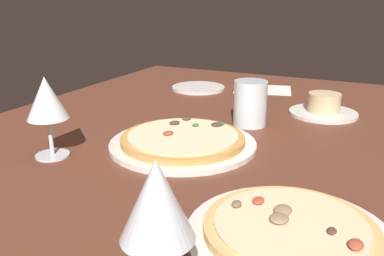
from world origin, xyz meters
TOP-DOWN VIEW (x-y plane):
  - dining_table at (0.00, 0.00)cm, footprint 150.00×110.00cm
  - pizza_main at (6.83, -0.89)cm, footprint 30.13×30.13cm
  - pizza_side at (31.18, 26.66)cm, footprint 26.84×26.84cm
  - ramekin_on_saucer at (-29.37, 21.50)cm, footprint 17.28×17.28cm
  - wine_glass_far at (22.54, -21.24)cm, footprint 7.82×7.82cm
  - wine_glass_near at (49.16, 17.87)cm, footprint 7.29×7.29cm
  - water_glass at (-12.77, 6.98)cm, footprint 7.78×7.78cm
  - side_plate at (-42.07, -19.87)cm, footprint 17.13×17.13cm
  - paper_menu at (-50.05, -0.62)cm, footprint 17.03×20.40cm

SIDE VIEW (x-z plane):
  - dining_table at x=0.00cm, z-range 0.00..4.00cm
  - paper_menu at x=-50.05cm, z-range 4.00..4.30cm
  - side_plate at x=-42.07cm, z-range 4.00..4.90cm
  - pizza_side at x=31.18cm, z-range 3.47..6.86cm
  - pizza_main at x=6.83cm, z-range 3.55..6.79cm
  - ramekin_on_saucer at x=-29.37cm, z-range 3.20..8.83cm
  - water_glass at x=-12.77cm, z-range 3.44..14.12cm
  - wine_glass_far at x=22.54cm, z-range 7.27..22.89cm
  - wine_glass_near at x=49.16cm, z-range 7.40..23.81cm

